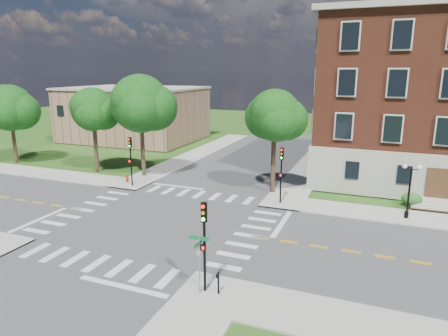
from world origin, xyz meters
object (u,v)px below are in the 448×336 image
(traffic_signal_se, at_px, (204,236))
(fire_hydrant, at_px, (127,179))
(traffic_signal_nw, at_px, (131,155))
(street_sign_pole, at_px, (199,253))
(push_button_post, at_px, (218,282))
(twin_lamp_west, at_px, (410,188))
(traffic_signal_ne, at_px, (281,168))

(traffic_signal_se, distance_m, fire_hydrant, 22.43)
(traffic_signal_nw, xyz_separation_m, street_sign_pole, (14.30, -15.06, -0.88))
(fire_hydrant, bearing_deg, push_button_post, -43.87)
(push_button_post, height_order, fire_hydrant, push_button_post)
(traffic_signal_nw, distance_m, street_sign_pole, 20.79)
(twin_lamp_west, xyz_separation_m, street_sign_pole, (-10.35, -15.43, -0.21))
(traffic_signal_se, xyz_separation_m, fire_hydrant, (-15.70, 15.78, -2.72))
(traffic_signal_se, height_order, fire_hydrant, traffic_signal_se)
(traffic_signal_nw, height_order, fire_hydrant, traffic_signal_nw)
(traffic_signal_se, xyz_separation_m, street_sign_pole, (-0.17, -0.25, -0.88))
(push_button_post, bearing_deg, traffic_signal_nw, 135.73)
(traffic_signal_ne, distance_m, push_button_post, 15.31)
(traffic_signal_nw, relative_size, street_sign_pole, 1.55)
(twin_lamp_west, bearing_deg, traffic_signal_ne, -179.42)
(traffic_signal_nw, relative_size, twin_lamp_west, 1.13)
(traffic_signal_se, relative_size, street_sign_pole, 1.55)
(traffic_signal_se, bearing_deg, traffic_signal_ne, 88.92)
(traffic_signal_nw, xyz_separation_m, twin_lamp_west, (24.65, 0.36, -0.66))
(push_button_post, bearing_deg, traffic_signal_se, 176.97)
(traffic_signal_ne, xyz_separation_m, twin_lamp_west, (9.89, 0.10, -0.66))
(push_button_post, distance_m, fire_hydrant, 22.84)
(twin_lamp_west, relative_size, push_button_post, 3.53)
(traffic_signal_ne, xyz_separation_m, fire_hydrant, (-15.98, 0.71, -2.72))
(push_button_post, relative_size, fire_hydrant, 1.60)
(traffic_signal_ne, relative_size, traffic_signal_nw, 1.00)
(twin_lamp_west, distance_m, push_button_post, 17.98)
(traffic_signal_ne, bearing_deg, street_sign_pole, -91.69)
(traffic_signal_ne, height_order, street_sign_pole, traffic_signal_ne)
(traffic_signal_se, height_order, street_sign_pole, traffic_signal_se)
(traffic_signal_ne, distance_m, street_sign_pole, 15.36)
(traffic_signal_ne, distance_m, traffic_signal_nw, 14.76)
(street_sign_pole, bearing_deg, traffic_signal_nw, 133.52)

